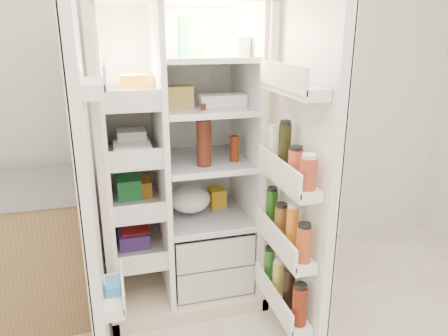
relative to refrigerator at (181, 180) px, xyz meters
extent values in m
cube|color=silver|center=(0.14, 0.35, 0.61)|extent=(4.00, 0.02, 2.70)
cube|color=beige|center=(-0.02, 0.28, 0.16)|extent=(0.92, 0.04, 1.80)
cube|color=beige|center=(-0.46, -0.05, 0.16)|extent=(0.04, 0.70, 1.80)
cube|color=beige|center=(0.42, -0.05, 0.16)|extent=(0.04, 0.70, 1.80)
cube|color=beige|center=(-0.02, -0.05, -0.70)|extent=(0.92, 0.70, 0.08)
cube|color=white|center=(-0.02, 0.25, 0.18)|extent=(0.84, 0.02, 1.68)
cube|color=white|center=(-0.43, -0.05, 0.18)|extent=(0.02, 0.62, 1.68)
cube|color=white|center=(0.39, -0.05, 0.18)|extent=(0.02, 0.62, 1.68)
cube|color=white|center=(-0.13, -0.05, 0.18)|extent=(0.03, 0.62, 1.68)
cube|color=silver|center=(0.14, -0.07, -0.56)|extent=(0.47, 0.52, 0.19)
cube|color=silver|center=(0.14, -0.07, -0.36)|extent=(0.47, 0.52, 0.19)
cube|color=#FFD18C|center=(0.14, 0.00, 0.98)|extent=(0.30, 0.30, 0.02)
cube|color=silver|center=(-0.28, -0.05, -0.39)|extent=(0.28, 0.58, 0.02)
cube|color=silver|center=(-0.28, -0.05, -0.09)|extent=(0.28, 0.58, 0.02)
cube|color=silver|center=(-0.28, -0.05, 0.21)|extent=(0.28, 0.58, 0.02)
cube|color=silver|center=(-0.28, -0.05, 0.51)|extent=(0.28, 0.58, 0.02)
cube|color=silver|center=(0.14, -0.05, -0.22)|extent=(0.49, 0.58, 0.01)
cube|color=silver|center=(0.14, -0.05, 0.14)|extent=(0.49, 0.58, 0.01)
cube|color=silver|center=(0.14, -0.05, 0.46)|extent=(0.49, 0.58, 0.02)
cube|color=silver|center=(0.14, -0.05, 0.74)|extent=(0.49, 0.58, 0.02)
cube|color=red|center=(-0.28, -0.05, -0.33)|extent=(0.16, 0.20, 0.10)
cube|color=green|center=(-0.28, -0.05, -0.02)|extent=(0.14, 0.18, 0.12)
cube|color=white|center=(-0.28, -0.05, 0.25)|extent=(0.20, 0.22, 0.07)
cube|color=gold|center=(-0.28, -0.05, 0.59)|extent=(0.15, 0.16, 0.14)
cube|color=#61359F|center=(-0.28, -0.05, -0.34)|extent=(0.18, 0.20, 0.09)
cube|color=#C07721|center=(-0.28, -0.05, -0.03)|extent=(0.14, 0.18, 0.10)
cube|color=white|center=(-0.28, -0.05, 0.28)|extent=(0.16, 0.16, 0.12)
sphere|color=orange|center=(0.01, -0.15, -0.62)|extent=(0.07, 0.07, 0.07)
sphere|color=orange|center=(0.10, -0.11, -0.62)|extent=(0.07, 0.07, 0.07)
sphere|color=orange|center=(0.20, -0.15, -0.62)|extent=(0.07, 0.07, 0.07)
sphere|color=orange|center=(0.06, -0.01, -0.62)|extent=(0.07, 0.07, 0.07)
sphere|color=orange|center=(0.16, -0.03, -0.62)|extent=(0.07, 0.07, 0.07)
sphere|color=orange|center=(0.26, -0.07, -0.62)|extent=(0.07, 0.07, 0.07)
sphere|color=orange|center=(-0.02, -0.07, -0.62)|extent=(0.07, 0.07, 0.07)
sphere|color=orange|center=(0.22, -0.01, -0.62)|extent=(0.07, 0.07, 0.07)
ellipsoid|color=#437326|center=(0.14, -0.05, -0.34)|extent=(0.26, 0.24, 0.11)
cylinder|color=#511D11|center=(0.11, -0.18, 0.28)|extent=(0.09, 0.09, 0.26)
cylinder|color=maroon|center=(0.30, -0.14, 0.22)|extent=(0.05, 0.05, 0.15)
cube|color=#29985B|center=(0.04, -0.08, 0.85)|extent=(0.07, 0.07, 0.21)
cylinder|color=white|center=(0.32, -0.15, 0.79)|extent=(0.11, 0.11, 0.10)
cylinder|color=#A07024|center=(0.12, 0.05, 0.79)|extent=(0.08, 0.08, 0.10)
cube|color=white|center=(0.24, -0.08, 0.50)|extent=(0.27, 0.11, 0.07)
cube|color=tan|center=(-0.03, -0.06, 0.52)|extent=(0.20, 0.11, 0.12)
ellipsoid|color=white|center=(0.04, -0.07, -0.14)|extent=(0.25, 0.22, 0.16)
cube|color=gold|center=(0.24, 0.06, -0.16)|extent=(0.10, 0.12, 0.12)
cube|color=white|center=(-0.52, -0.60, 0.16)|extent=(0.05, 0.40, 1.72)
cube|color=beige|center=(-0.54, -0.60, 0.16)|extent=(0.01, 0.40, 1.72)
cube|color=white|center=(-0.45, -0.60, -0.34)|extent=(0.09, 0.32, 0.06)
cube|color=white|center=(-0.45, -0.60, 0.66)|extent=(0.09, 0.32, 0.06)
cube|color=#338CCC|center=(-0.45, -0.60, -0.31)|extent=(0.07, 0.12, 0.10)
cube|color=white|center=(0.48, -0.69, 0.16)|extent=(0.05, 0.58, 1.72)
cube|color=beige|center=(0.51, -0.69, 0.16)|extent=(0.01, 0.58, 1.72)
cube|color=white|center=(0.40, -0.69, -0.48)|extent=(0.11, 0.50, 0.05)
cube|color=white|center=(0.40, -0.69, -0.14)|extent=(0.11, 0.50, 0.05)
cube|color=white|center=(0.40, -0.69, 0.21)|extent=(0.11, 0.50, 0.05)
cube|color=white|center=(0.40, -0.69, 0.64)|extent=(0.11, 0.50, 0.05)
cylinder|color=#651A0B|center=(0.40, -0.89, -0.36)|extent=(0.07, 0.07, 0.20)
cylinder|color=black|center=(0.40, -0.76, -0.35)|extent=(0.06, 0.06, 0.22)
cylinder|color=gold|center=(0.40, -0.63, -0.37)|extent=(0.06, 0.06, 0.18)
cylinder|color=#266923|center=(0.40, -0.50, -0.36)|extent=(0.06, 0.06, 0.19)
cylinder|color=#A8431C|center=(0.40, -0.89, -0.03)|extent=(0.07, 0.07, 0.17)
cylinder|color=orange|center=(0.40, -0.76, -0.01)|extent=(0.06, 0.06, 0.21)
cylinder|color=brown|center=(0.40, -0.63, -0.04)|extent=(0.07, 0.07, 0.16)
cylinder|color=#1C4E12|center=(0.40, -0.50, -0.02)|extent=(0.06, 0.06, 0.20)
cylinder|color=#A03923|center=(0.40, -0.89, 0.30)|extent=(0.07, 0.07, 0.14)
cylinder|color=#C44432|center=(0.40, -0.76, 0.30)|extent=(0.07, 0.07, 0.14)
cylinder|color=black|center=(0.40, -0.63, 0.35)|extent=(0.06, 0.06, 0.23)
cylinder|color=#F9F6CD|center=(0.40, -0.50, 0.32)|extent=(0.06, 0.06, 0.18)
camera|label=1|loc=(-0.40, -2.44, 0.88)|focal=34.00mm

